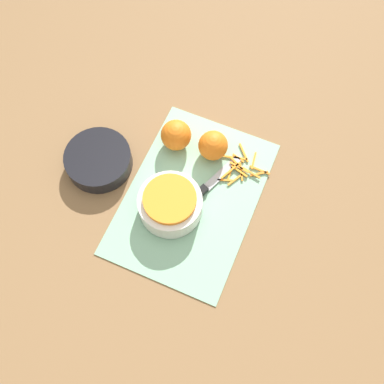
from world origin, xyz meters
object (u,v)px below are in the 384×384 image
at_px(orange_left, 212,145).
at_px(orange_right, 176,135).
at_px(bowl_dark, 99,160).
at_px(bowl_speckled, 170,204).
at_px(knife, 200,193).

height_order(orange_left, orange_right, orange_right).
xyz_separation_m(bowl_dark, orange_left, (0.15, -0.27, 0.02)).
bearing_deg(bowl_speckled, knife, -37.34).
relative_size(knife, orange_right, 2.54).
height_order(knife, orange_left, orange_left).
bearing_deg(bowl_speckled, orange_right, 19.72).
bearing_deg(orange_left, bowl_dark, 119.51).
bearing_deg(knife, bowl_dark, 116.38).
height_order(bowl_speckled, orange_left, orange_left).
height_order(bowl_dark, knife, bowl_dark).
bearing_deg(bowl_speckled, orange_left, -9.66).
xyz_separation_m(orange_left, orange_right, (-0.01, 0.10, 0.00)).
bearing_deg(orange_right, bowl_dark, 130.21).
bearing_deg(orange_right, bowl_speckled, -160.28).
bearing_deg(orange_left, orange_right, 95.90).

